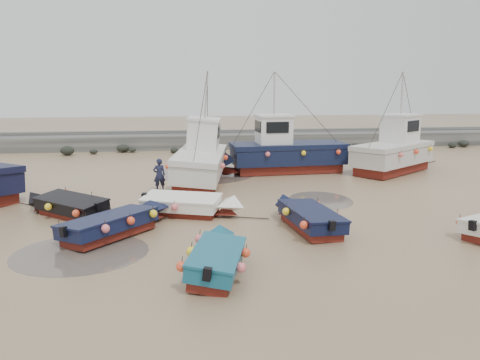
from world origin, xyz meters
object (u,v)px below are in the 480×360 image
object	(u,v)px
dinghy_1	(117,221)
cabin_boat_3	(398,150)
dinghy_5	(190,203)
dinghy_2	(217,254)
person	(160,191)
dinghy_6	(307,214)
cabin_boat_1	(200,159)
dinghy_4	(67,203)
cabin_boat_2	(279,152)

from	to	relation	value
dinghy_1	cabin_boat_3	size ratio (longest dim) A/B	0.61
dinghy_5	cabin_boat_3	size ratio (longest dim) A/B	0.67
dinghy_2	person	distance (m)	11.13
dinghy_6	cabin_boat_1	distance (m)	9.91
cabin_boat_1	person	distance (m)	3.35
dinghy_2	dinghy_4	distance (m)	9.06
person	dinghy_4	bearing A→B (deg)	33.18
dinghy_5	dinghy_4	bearing A→B (deg)	-77.80
dinghy_2	cabin_boat_3	distance (m)	19.37
dinghy_4	cabin_boat_3	world-z (taller)	cabin_boat_3
dinghy_6	cabin_boat_1	xyz separation A→B (m)	(-3.86, 9.09, 0.78)
dinghy_5	cabin_boat_1	distance (m)	6.89
dinghy_6	cabin_boat_2	xyz separation A→B (m)	(1.16, 11.37, 0.78)
cabin_boat_1	person	size ratio (longest dim) A/B	5.88
dinghy_6	cabin_boat_2	distance (m)	11.45
dinghy_4	dinghy_5	size ratio (longest dim) A/B	0.88
dinghy_2	person	xyz separation A→B (m)	(-2.23, 10.89, -0.57)
dinghy_2	dinghy_4	bearing A→B (deg)	145.16
dinghy_2	cabin_boat_3	bearing A→B (deg)	63.51
dinghy_2	cabin_boat_2	xyz separation A→B (m)	(4.99, 15.31, 0.77)
dinghy_1	dinghy_4	size ratio (longest dim) A/B	1.03
dinghy_6	dinghy_5	bearing A→B (deg)	145.25
dinghy_2	dinghy_5	distance (m)	6.26
dinghy_2	cabin_boat_1	world-z (taller)	cabin_boat_1
dinghy_2	dinghy_4	xyz separation A→B (m)	(-5.96, 6.83, -0.01)
dinghy_1	dinghy_2	xyz separation A→B (m)	(3.45, -3.87, 0.02)
dinghy_4	cabin_boat_2	size ratio (longest dim) A/B	0.46
dinghy_6	cabin_boat_2	world-z (taller)	cabin_boat_2
cabin_boat_1	cabin_boat_2	distance (m)	5.51
dinghy_2	dinghy_6	xyz separation A→B (m)	(3.83, 3.95, -0.01)
dinghy_1	cabin_boat_2	bearing A→B (deg)	95.52
dinghy_5	cabin_boat_2	world-z (taller)	cabin_boat_2
dinghy_5	cabin_boat_2	size ratio (longest dim) A/B	0.52
cabin_boat_2	person	size ratio (longest dim) A/B	5.92
cabin_boat_1	cabin_boat_3	distance (m)	12.71
dinghy_5	cabin_boat_2	xyz separation A→B (m)	(5.71, 9.09, 0.78)
dinghy_1	person	distance (m)	7.15
cabin_boat_3	person	size ratio (longest dim) A/B	4.62
dinghy_1	dinghy_5	bearing A→B (deg)	82.60
dinghy_6	person	world-z (taller)	dinghy_6
dinghy_1	dinghy_2	world-z (taller)	same
cabin_boat_2	dinghy_6	bearing A→B (deg)	170.12
dinghy_5	person	world-z (taller)	dinghy_5
dinghy_1	cabin_boat_2	distance (m)	14.24
dinghy_5	dinghy_6	size ratio (longest dim) A/B	0.94
dinghy_6	cabin_boat_2	size ratio (longest dim) A/B	0.55
dinghy_6	person	xyz separation A→B (m)	(-6.06, 6.94, -0.55)
dinghy_4	cabin_boat_1	world-z (taller)	cabin_boat_1
dinghy_4	cabin_boat_2	world-z (taller)	cabin_boat_2
cabin_boat_2	dinghy_5	bearing A→B (deg)	143.82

